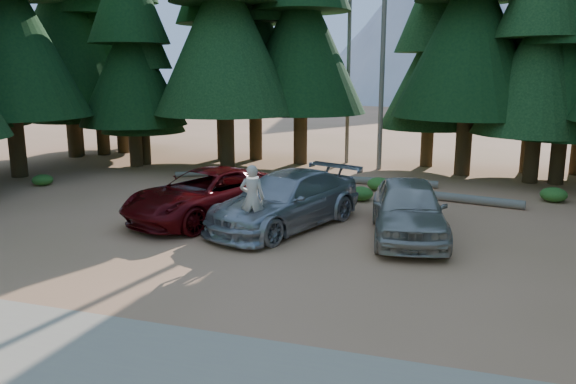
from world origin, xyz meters
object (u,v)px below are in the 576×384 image
(red_pickup, at_px, (207,194))
(log_mid, at_px, (392,182))
(log_right, at_px, (453,198))
(frisbee_player, at_px, (252,198))
(silver_minivan_center, at_px, (286,200))
(silver_minivan_right, at_px, (408,209))
(log_left, at_px, (214,173))

(red_pickup, relative_size, log_mid, 1.56)
(log_mid, distance_m, log_right, 3.54)
(frisbee_player, height_order, log_mid, frisbee_player)
(red_pickup, relative_size, frisbee_player, 3.13)
(frisbee_player, relative_size, log_right, 0.37)
(silver_minivan_center, relative_size, log_mid, 1.56)
(red_pickup, xyz_separation_m, silver_minivan_right, (6.77, -0.14, 0.05))
(log_left, xyz_separation_m, log_right, (11.16, -2.21, 0.04))
(silver_minivan_center, xyz_separation_m, log_left, (-6.07, 7.52, -0.75))
(red_pickup, height_order, silver_minivan_right, silver_minivan_right)
(log_left, bearing_deg, frisbee_player, -91.84)
(silver_minivan_center, distance_m, log_right, 7.39)
(red_pickup, height_order, log_left, red_pickup)
(frisbee_player, xyz_separation_m, log_mid, (2.81, 9.75, -1.23))
(frisbee_player, distance_m, log_right, 9.24)
(log_mid, relative_size, log_right, 0.75)
(log_mid, xyz_separation_m, log_right, (2.63, -2.38, 0.01))
(log_right, bearing_deg, frisbee_player, -114.53)
(silver_minivan_center, xyz_separation_m, log_mid, (2.46, 7.68, -0.72))
(frisbee_player, height_order, log_left, frisbee_player)
(silver_minivan_center, bearing_deg, silver_minivan_right, 21.82)
(red_pickup, bearing_deg, log_mid, 76.66)
(silver_minivan_center, distance_m, frisbee_player, 2.16)
(log_mid, bearing_deg, silver_minivan_right, -80.01)
(log_mid, bearing_deg, silver_minivan_center, -108.41)
(silver_minivan_center, bearing_deg, frisbee_player, -78.03)
(silver_minivan_center, distance_m, silver_minivan_right, 3.90)
(frisbee_player, xyz_separation_m, log_right, (5.43, 7.37, -1.22))
(silver_minivan_right, distance_m, log_right, 5.46)
(silver_minivan_center, bearing_deg, log_mid, 93.62)
(log_mid, bearing_deg, log_right, -42.80)
(red_pickup, xyz_separation_m, frisbee_player, (2.52, -2.24, 0.55))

